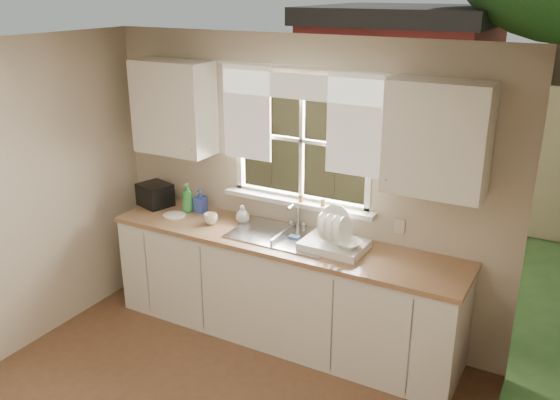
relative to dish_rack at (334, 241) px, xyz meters
The scene contains 19 objects.
room_walls 1.84m from the dish_rack, 104.54° to the right, with size 3.62×4.02×2.50m.
ceiling 2.33m from the dish_rack, 105.07° to the right, with size 3.60×4.00×0.02m, color silver.
window 0.75m from the dish_rack, 146.53° to the left, with size 1.38×0.16×1.06m.
curtains 1.09m from the dish_rack, 151.25° to the left, with size 1.50×0.03×0.81m.
base_cabinets 0.71m from the dish_rack, behind, with size 3.00×0.62×0.87m, color white.
countertop 0.47m from the dish_rack, behind, with size 3.04×0.65×0.04m, color #9E754F.
upper_cabinet_left 1.83m from the dish_rack, behind, with size 0.70×0.33×0.80m, color white.
upper_cabinet_right 1.12m from the dish_rack, 10.33° to the left, with size 0.70×0.33×0.80m, color white.
wall_outlet 0.52m from the dish_rack, 34.12° to the left, with size 0.08×0.01×0.12m, color beige.
sill_jars 0.45m from the dish_rack, 142.75° to the left, with size 0.24×0.04×0.06m.
sink 0.48m from the dish_rack, behind, with size 0.88×0.52×0.40m.
dish_rack is the anchor object (origin of this frame).
bowl 0.15m from the dish_rack, 20.96° to the right, with size 0.20×0.20×0.05m, color white.
soap_bottle_a 1.50m from the dish_rack, behind, with size 0.10×0.10×0.27m, color green.
soap_bottle_b 1.40m from the dish_rack, behind, with size 0.10×0.10×0.21m, color #2E46AE.
soap_bottle_c 0.92m from the dish_rack, behind, with size 0.12×0.12×0.16m, color beige.
saucer 1.54m from the dish_rack, behind, with size 0.20×0.20×0.01m, color white.
cup 1.14m from the dish_rack, behind, with size 0.12×0.12×0.09m, color white.
black_appliance 1.86m from the dish_rack, behind, with size 0.29×0.25×0.21m, color black.
Camera 1 is at (2.12, -2.20, 2.85)m, focal length 38.00 mm.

